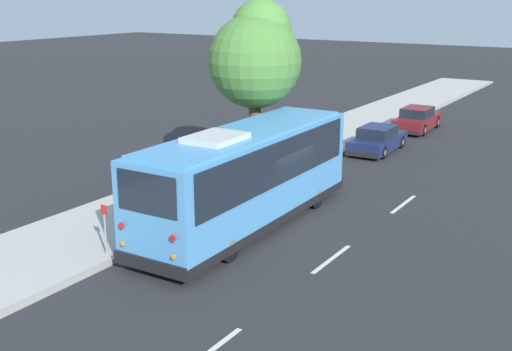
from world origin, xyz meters
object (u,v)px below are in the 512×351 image
object	(u,v)px
shuttle_bus	(247,173)
parked_sedan_maroon	(417,120)
sign_post_far	(153,209)
parked_sedan_navy	(377,140)
sign_post_near	(105,229)
street_tree	(256,56)

from	to	relation	value
shuttle_bus	parked_sedan_maroon	bearing A→B (deg)	0.13
sign_post_far	parked_sedan_navy	bearing A→B (deg)	-5.98
sign_post_near	sign_post_far	bearing A→B (deg)	0.00
parked_sedan_navy	street_tree	distance (m)	9.32
shuttle_bus	sign_post_far	bearing A→B (deg)	140.90
shuttle_bus	sign_post_near	bearing A→B (deg)	155.86
shuttle_bus	sign_post_near	world-z (taller)	shuttle_bus
shuttle_bus	street_tree	size ratio (longest dim) A/B	1.41
shuttle_bus	sign_post_far	world-z (taller)	shuttle_bus
shuttle_bus	sign_post_near	xyz separation A→B (m)	(-4.52, 1.91, -0.90)
street_tree	sign_post_near	world-z (taller)	street_tree
shuttle_bus	street_tree	bearing A→B (deg)	27.82
street_tree	sign_post_near	size ratio (longest dim) A/B	4.71
parked_sedan_navy	parked_sedan_maroon	xyz separation A→B (m)	(5.91, 0.03, 0.04)
sign_post_near	sign_post_far	distance (m)	2.06
sign_post_far	street_tree	bearing A→B (deg)	4.13
shuttle_bus	sign_post_far	xyz separation A→B (m)	(-2.46, 1.91, -0.86)
street_tree	sign_post_near	distance (m)	9.82
street_tree	sign_post_far	distance (m)	8.00
parked_sedan_navy	sign_post_near	distance (m)	16.79
parked_sedan_maroon	sign_post_near	world-z (taller)	sign_post_near
sign_post_near	sign_post_far	size ratio (longest dim) A/B	0.96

